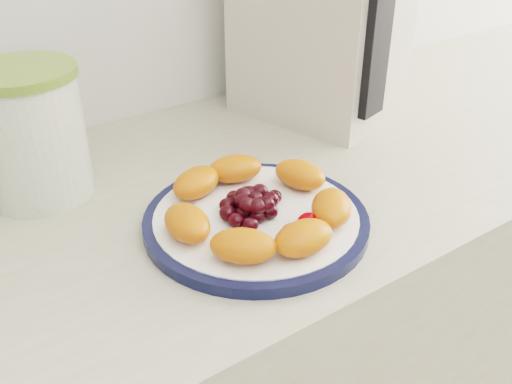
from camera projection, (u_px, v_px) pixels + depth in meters
counter at (250, 381)px, 1.08m from camera, size 3.50×0.60×0.90m
plate_rim at (256, 221)px, 0.73m from camera, size 0.29×0.29×0.01m
plate_face at (256, 220)px, 0.73m from camera, size 0.26×0.26×0.02m
canister at (32, 138)px, 0.76m from camera, size 0.16×0.16×0.17m
canister_lid at (18, 72)px, 0.71m from camera, size 0.16×0.16×0.01m
appliance_body at (319, 21)px, 0.97m from camera, size 0.25×0.31×0.33m
appliance_panel at (377, 38)px, 0.86m from camera, size 0.06×0.03×0.25m
fruit_plate at (257, 204)px, 0.71m from camera, size 0.25×0.24×0.04m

